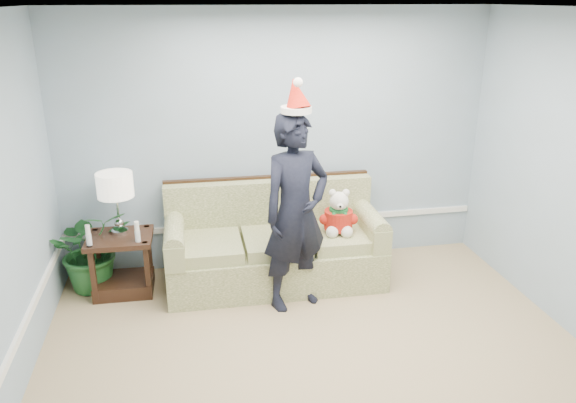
% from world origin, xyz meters
% --- Properties ---
extents(room_shell, '(4.54, 5.04, 2.74)m').
position_xyz_m(room_shell, '(0.00, 0.00, 1.35)').
color(room_shell, tan).
rests_on(room_shell, ground).
extents(wainscot_trim, '(4.49, 4.99, 0.06)m').
position_xyz_m(wainscot_trim, '(-1.18, 1.18, 0.45)').
color(wainscot_trim, white).
rests_on(wainscot_trim, room_shell).
extents(sofa, '(2.17, 0.95, 1.01)m').
position_xyz_m(sofa, '(-0.12, 2.05, 0.36)').
color(sofa, '#576630').
rests_on(sofa, room_shell).
extents(side_table, '(0.63, 0.54, 0.60)m').
position_xyz_m(side_table, '(-1.63, 2.06, 0.23)').
color(side_table, '#351D13').
rests_on(side_table, room_shell).
extents(table_lamp, '(0.34, 0.34, 0.61)m').
position_xyz_m(table_lamp, '(-1.63, 2.14, 1.07)').
color(table_lamp, silver).
rests_on(table_lamp, side_table).
extents(candle_pair, '(0.49, 0.05, 0.20)m').
position_xyz_m(candle_pair, '(-1.67, 1.89, 0.69)').
color(candle_pair, silver).
rests_on(candle_pair, side_table).
extents(houseplant, '(0.93, 0.87, 0.85)m').
position_xyz_m(houseplant, '(-1.93, 2.20, 0.43)').
color(houseplant, '#205C28').
rests_on(houseplant, room_shell).
extents(man, '(0.79, 0.66, 1.85)m').
position_xyz_m(man, '(-0.00, 1.52, 0.93)').
color(man, black).
rests_on(man, room_shell).
extents(santa_hat, '(0.36, 0.38, 0.32)m').
position_xyz_m(santa_hat, '(-0.00, 1.53, 1.98)').
color(santa_hat, silver).
rests_on(santa_hat, man).
extents(teddy_bear, '(0.33, 0.35, 0.47)m').
position_xyz_m(teddy_bear, '(0.51, 1.89, 0.70)').
color(teddy_bear, silver).
rests_on(teddy_bear, sofa).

